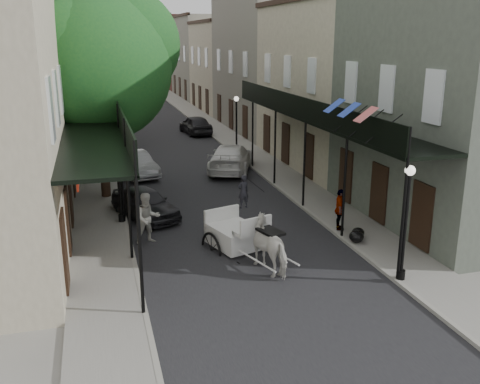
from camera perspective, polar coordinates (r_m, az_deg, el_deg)
ground at (r=18.04m, az=1.99°, el=-8.43°), size 140.00×140.00×0.00m
road at (r=36.75m, az=-7.40°, el=4.28°), size 8.00×90.00×0.01m
sidewalk_left at (r=36.40m, az=-15.22°, el=3.82°), size 2.20×90.00×0.12m
sidewalk_right at (r=37.74m, az=0.15°, el=4.82°), size 2.20×90.00×0.12m
building_row_left at (r=45.83m, az=-20.50°, el=12.39°), size 5.00×80.00×10.50m
building_row_right at (r=47.66m, az=1.11°, el=13.48°), size 5.00×80.00×10.50m
gallery_left at (r=22.87m, az=-14.95°, el=6.95°), size 2.20×18.05×4.88m
gallery_right at (r=24.87m, az=7.87°, el=8.05°), size 2.20×18.05×4.88m
tree_near at (r=25.84m, az=-14.15°, el=13.45°), size 7.31×6.80×9.63m
tree_far at (r=39.85m, az=-14.83°, el=13.28°), size 6.45×6.00×8.61m
lamppost_right_near at (r=17.26m, az=17.23°, el=-3.03°), size 0.32×0.32×3.71m
lamppost_left at (r=22.32m, az=-12.77°, el=1.62°), size 0.32×0.32×3.71m
lamppost_right_far at (r=35.26m, az=-0.38°, el=7.29°), size 0.32×0.32×3.71m
horse at (r=17.84m, az=3.46°, el=-5.68°), size 1.53×2.27×1.75m
carriage at (r=19.87m, az=-1.21°, el=-2.52°), size 2.30×2.90×2.93m
pedestrian_walking at (r=20.35m, az=-9.82°, el=-2.78°), size 1.07×0.90×1.96m
pedestrian_sidewalk_left at (r=36.57m, az=-16.06°, el=5.22°), size 1.17×0.84×1.64m
pedestrian_sidewalk_right at (r=21.51m, az=10.60°, el=-1.86°), size 0.76×1.06×1.66m
car_left_near at (r=23.25m, az=-10.09°, el=-1.18°), size 3.02×4.22×1.34m
car_left_mid at (r=30.48m, az=-11.06°, el=2.94°), size 2.49×4.36×1.36m
car_left_far at (r=46.84m, az=-13.75°, el=7.35°), size 2.59×4.98×1.34m
car_right_near at (r=31.02m, az=-0.98°, el=3.67°), size 4.06×5.85×1.57m
car_right_far at (r=43.28m, az=-4.77°, el=7.17°), size 2.25×4.58×1.50m
trash_bags at (r=20.68m, az=12.38°, el=-4.51°), size 0.82×0.97×0.47m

